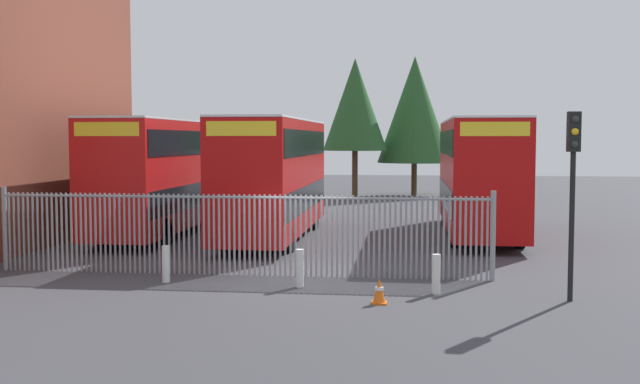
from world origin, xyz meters
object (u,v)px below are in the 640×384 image
double_decker_bus_behind_fence_right (163,172)px  traffic_cone_by_gate (379,291)px  double_decker_bus_behind_fence_left (479,172)px  bollard_near_left (166,264)px  double_decker_bus_near_gate (274,173)px  bollard_near_right (436,274)px  bollard_center_front (300,268)px  traffic_light_kerbside (573,170)px

double_decker_bus_behind_fence_right → traffic_cone_by_gate: double_decker_bus_behind_fence_right is taller
double_decker_bus_behind_fence_left → double_decker_bus_behind_fence_right: (-12.06, -1.15, 0.00)m
bollard_near_left → double_decker_bus_near_gate: bearing=82.2°
double_decker_bus_near_gate → traffic_cone_by_gate: bearing=-68.0°
bollard_near_left → bollard_near_right: bearing=-5.3°
double_decker_bus_behind_fence_right → bollard_near_left: double_decker_bus_behind_fence_right is taller
double_decker_bus_behind_fence_left → bollard_near_right: 11.63m
bollard_near_left → bollard_center_front: bearing=-3.6°
double_decker_bus_near_gate → double_decker_bus_behind_fence_right: bearing=171.5°
double_decker_bus_near_gate → double_decker_bus_behind_fence_left: same height
bollard_center_front → bollard_near_right: same height
double_decker_bus_behind_fence_right → bollard_near_right: double_decker_bus_behind_fence_right is taller
bollard_near_left → bollard_center_front: size_ratio=1.00×
bollard_center_front → bollard_near_right: bearing=-7.0°
double_decker_bus_behind_fence_left → bollard_center_front: bearing=-116.0°
double_decker_bus_near_gate → bollard_near_right: double_decker_bus_near_gate is taller
double_decker_bus_behind_fence_right → traffic_light_kerbside: 16.89m
double_decker_bus_behind_fence_right → bollard_near_left: size_ratio=11.38×
traffic_light_kerbside → bollard_near_right: bearing=170.9°
traffic_light_kerbside → bollard_center_front: bearing=172.0°
double_decker_bus_behind_fence_right → traffic_cone_by_gate: size_ratio=18.32×
double_decker_bus_near_gate → double_decker_bus_behind_fence_left: bearing=13.5°
bollard_center_front → bollard_near_left: bearing=176.4°
double_decker_bus_behind_fence_left → bollard_near_left: bearing=-129.6°
double_decker_bus_behind_fence_left → traffic_cone_by_gate: (-3.25, -12.56, -2.13)m
bollard_center_front → traffic_cone_by_gate: bearing=-39.3°
double_decker_bus_near_gate → traffic_light_kerbside: (8.65, -9.96, 0.56)m
double_decker_bus_behind_fence_left → bollard_center_front: double_decker_bus_behind_fence_left is taller
traffic_cone_by_gate → traffic_light_kerbside: bearing=10.3°
traffic_light_kerbside → bollard_near_left: bearing=173.5°
bollard_center_front → bollard_near_right: (3.35, -0.41, 0.00)m
double_decker_bus_behind_fence_left → double_decker_bus_behind_fence_right: bearing=-174.5°
double_decker_bus_behind_fence_left → traffic_light_kerbside: 11.84m
bollard_near_right → traffic_light_kerbside: (3.01, -0.48, 2.51)m
double_decker_bus_behind_fence_right → double_decker_bus_near_gate: bearing=-8.5°
bollard_near_right → double_decker_bus_behind_fence_left: bearing=80.2°
double_decker_bus_behind_fence_right → traffic_light_kerbside: bearing=-39.0°
double_decker_bus_behind_fence_left → bollard_near_right: bearing=-99.8°
double_decker_bus_behind_fence_right → bollard_center_front: (6.75, -9.73, -1.95)m
bollard_near_right → traffic_light_kerbside: bearing=-9.1°
traffic_light_kerbside → double_decker_bus_near_gate: bearing=131.0°
double_decker_bus_behind_fence_right → double_decker_bus_behind_fence_left: bearing=5.5°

